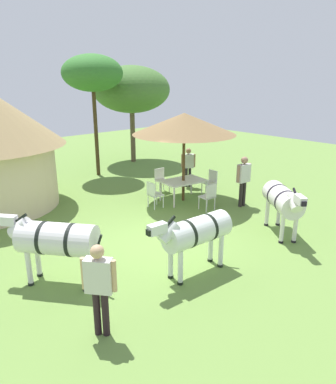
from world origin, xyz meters
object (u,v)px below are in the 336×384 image
at_px(patio_chair_near_lawn, 211,181).
at_px(zebra_by_umbrella, 195,232).
at_px(patio_chair_near_hut, 161,179).
at_px(patio_chair_east_end, 153,193).
at_px(zebra_nearest_camera, 283,200).
at_px(patio_dining_table, 183,182).
at_px(guest_beside_umbrella, 188,164).
at_px(zebra_toward_hut, 55,239).
at_px(shade_umbrella, 184,124).
at_px(acacia_tree_far_lawn, 131,90).
at_px(standing_watcher, 99,282).
at_px(guest_behind_table, 243,177).
at_px(patio_chair_west_end, 209,195).
at_px(acacia_tree_right_background, 92,74).

distance_m(patio_chair_near_lawn, zebra_by_umbrella, 5.84).
distance_m(patio_chair_near_hut, patio_chair_east_end, 1.80).
bearing_deg(zebra_nearest_camera, patio_chair_near_hut, -53.08).
height_order(patio_chair_near_hut, patio_chair_east_end, same).
bearing_deg(patio_chair_east_end, patio_dining_table, 90.00).
relative_size(guest_beside_umbrella, zebra_toward_hut, 0.81).
xyz_separation_m(patio_chair_near_lawn, guest_beside_umbrella, (0.04, 1.24, 0.42)).
height_order(shade_umbrella, patio_chair_east_end, shade_umbrella).
distance_m(patio_dining_table, zebra_toward_hut, 6.13).
bearing_deg(patio_dining_table, acacia_tree_far_lawn, 68.82).
xyz_separation_m(standing_watcher, zebra_nearest_camera, (5.92, 0.20, -0.01)).
distance_m(guest_beside_umbrella, guest_behind_table, 2.87).
bearing_deg(patio_dining_table, patio_chair_near_lawn, -6.83).
distance_m(patio_chair_west_end, zebra_nearest_camera, 2.67).
distance_m(shade_umbrella, patio_chair_east_end, 2.55).
distance_m(patio_dining_table, patio_chair_west_end, 1.30).
bearing_deg(patio_chair_near_lawn, patio_chair_east_end, 91.08).
bearing_deg(shade_umbrella, patio_dining_table, 26.57).
bearing_deg(patio_dining_table, acacia_tree_right_background, 94.55).
bearing_deg(zebra_by_umbrella, patio_chair_east_end, -23.63).
xyz_separation_m(standing_watcher, zebra_by_umbrella, (2.63, 0.36, -0.02)).
relative_size(shade_umbrella, patio_chair_near_lawn, 3.90).
relative_size(shade_umbrella, patio_chair_west_end, 3.90).
bearing_deg(shade_umbrella, patio_chair_near_hut, 86.73).
distance_m(patio_chair_near_lawn, patio_chair_east_end, 2.58).
bearing_deg(shade_umbrella, standing_watcher, -145.26).
height_order(guest_beside_umbrella, guest_behind_table, guest_behind_table).
xyz_separation_m(guest_behind_table, zebra_nearest_camera, (-1.07, -2.13, -0.03)).
bearing_deg(guest_behind_table, zebra_toward_hut, -171.79).
distance_m(shade_umbrella, standing_watcher, 7.41).
xyz_separation_m(patio_chair_east_end, acacia_tree_far_lawn, (3.69, 6.09, 3.09)).
distance_m(guest_behind_table, zebra_nearest_camera, 2.39).
height_order(patio_chair_west_end, patio_chair_near_hut, same).
height_order(shade_umbrella, patio_chair_near_hut, shade_umbrella).
distance_m(patio_chair_west_end, patio_chair_east_end, 1.84).
height_order(guest_beside_umbrella, zebra_toward_hut, guest_beside_umbrella).
distance_m(patio_chair_near_hut, zebra_by_umbrella, 6.08).
bearing_deg(acacia_tree_right_background, patio_dining_table, -85.45).
relative_size(standing_watcher, zebra_toward_hut, 0.88).
bearing_deg(patio_dining_table, guest_behind_table, -59.05).
height_order(patio_chair_east_end, zebra_nearest_camera, zebra_nearest_camera).
relative_size(zebra_toward_hut, acacia_tree_right_background, 0.37).
bearing_deg(standing_watcher, zebra_nearest_camera, 52.86).
xyz_separation_m(patio_chair_west_end, patio_chair_near_lawn, (1.37, 1.13, 0.00)).
relative_size(patio_chair_near_hut, acacia_tree_far_lawn, 0.19).
bearing_deg(acacia_tree_right_background, patio_chair_near_lawn, -72.10).
height_order(guest_beside_umbrella, standing_watcher, standing_watcher).
bearing_deg(standing_watcher, acacia_tree_far_lawn, 101.97).
bearing_deg(standing_watcher, patio_chair_near_lawn, 79.67).
bearing_deg(zebra_nearest_camera, guest_behind_table, -78.84).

